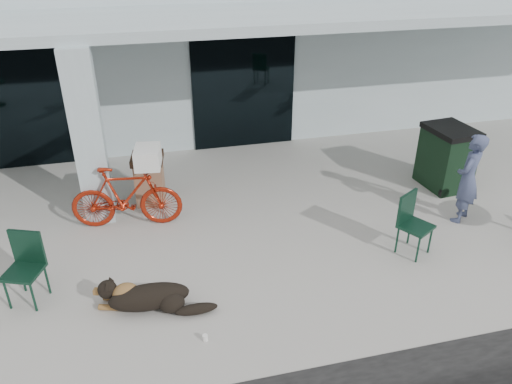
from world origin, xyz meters
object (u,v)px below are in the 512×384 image
object	(u,v)px
cafe_chair_near	(23,271)
bicycle	(126,197)
dog	(149,296)
trash_receptacle	(150,179)
person	(468,179)
cafe_chair_far_a	(416,226)
wheeled_bin	(446,157)

from	to	relation	value
cafe_chair_near	bicycle	bearing A→B (deg)	72.07
dog	trash_receptacle	xyz separation A→B (m)	(0.20, 3.09, 0.28)
dog	cafe_chair_near	distance (m)	1.79
person	trash_receptacle	world-z (taller)	person
dog	cafe_chair_near	bearing A→B (deg)	178.57
bicycle	cafe_chair_near	world-z (taller)	bicycle
bicycle	dog	xyz separation A→B (m)	(0.23, -2.31, -0.36)
cafe_chair_far_a	wheeled_bin	distance (m)	2.70
bicycle	trash_receptacle	xyz separation A→B (m)	(0.44, 0.77, -0.08)
cafe_chair_far_a	trash_receptacle	bearing A→B (deg)	115.74
trash_receptacle	wheeled_bin	world-z (taller)	wheeled_bin
bicycle	dog	bearing A→B (deg)	-165.97
wheeled_bin	cafe_chair_far_a	bearing A→B (deg)	-137.47
cafe_chair_near	trash_receptacle	xyz separation A→B (m)	(1.87, 2.52, -0.03)
cafe_chair_near	wheeled_bin	distance (m)	7.94
bicycle	trash_receptacle	distance (m)	0.89
cafe_chair_far_a	wheeled_bin	bearing A→B (deg)	18.02
dog	trash_receptacle	size ratio (longest dim) A/B	1.31
bicycle	cafe_chair_near	xyz separation A→B (m)	(-1.44, -1.74, -0.05)
cafe_chair_near	trash_receptacle	bearing A→B (deg)	74.90
bicycle	cafe_chair_near	distance (m)	2.26
bicycle	wheeled_bin	bearing A→B (deg)	-81.44
wheeled_bin	dog	bearing A→B (deg)	-164.56
person	wheeled_bin	size ratio (longest dim) A/B	1.31
bicycle	cafe_chair_far_a	bearing A→B (deg)	-105.42
person	trash_receptacle	size ratio (longest dim) A/B	1.69
person	bicycle	bearing A→B (deg)	-49.44
cafe_chair_far_a	wheeled_bin	size ratio (longest dim) A/B	0.82
person	dog	bearing A→B (deg)	-26.80
cafe_chair_near	cafe_chair_far_a	size ratio (longest dim) A/B	1.02
bicycle	wheeled_bin	distance (m)	6.30
cafe_chair_far_a	person	bearing A→B (deg)	-1.97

